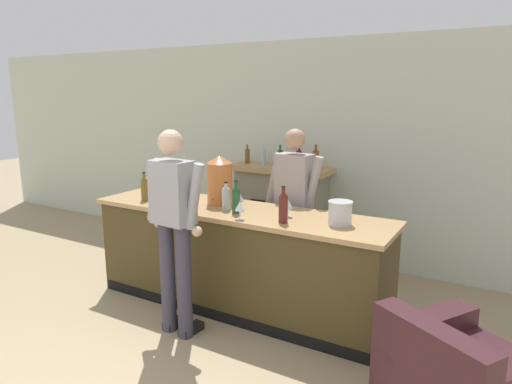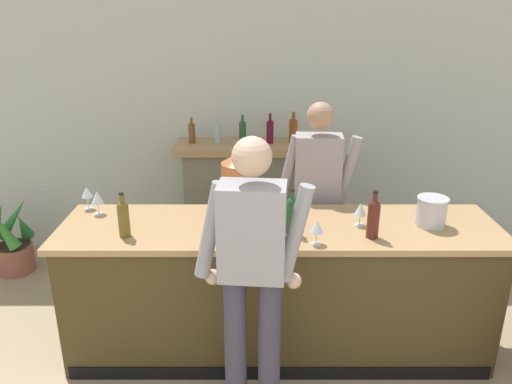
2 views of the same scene
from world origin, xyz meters
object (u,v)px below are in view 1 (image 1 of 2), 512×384
wine_bottle_port_short (236,199)px  wine_bottle_burgundy_dark (283,206)px  wine_bottle_chardonnay_pale (144,188)px  copper_dispenser (220,180)px  wine_glass_front_left (288,204)px  wine_glass_near_bucket (240,199)px  person_bartender (294,204)px  wine_glass_back_row (149,180)px  fireplace_stone (281,211)px  wine_bottle_riesling_slim (226,197)px  armchair_black (457,382)px  potted_plant_corner (138,219)px  wine_glass_by_dispenser (240,206)px  person_customer (174,224)px  wine_glass_mid_counter (148,178)px  ice_bucket_steel (340,213)px

wine_bottle_port_short → wine_bottle_burgundy_dark: (0.52, -0.07, 0.01)m
wine_bottle_chardonnay_pale → copper_dispenser: bearing=21.0°
copper_dispenser → wine_bottle_chardonnay_pale: copper_dispenser is taller
wine_glass_front_left → wine_glass_near_bucket: 0.50m
person_bartender → copper_dispenser: (-0.60, -0.47, 0.28)m
wine_glass_back_row → wine_glass_near_bucket: (1.35, -0.20, -0.02)m
fireplace_stone → wine_glass_front_left: bearing=-60.9°
wine_bottle_riesling_slim → copper_dispenser: bearing=137.6°
fireplace_stone → armchair_black: (2.38, -2.14, -0.35)m
wine_bottle_riesling_slim → person_bartender: bearing=58.3°
armchair_black → wine_bottle_riesling_slim: (-2.18, 0.60, 0.86)m
wine_bottle_port_short → wine_glass_front_left: bearing=14.5°
potted_plant_corner → wine_glass_by_dispenser: size_ratio=4.34×
person_customer → wine_bottle_burgundy_dark: person_customer is taller
wine_glass_front_left → wine_glass_by_dispenser: bearing=-138.7°
wine_bottle_chardonnay_pale → wine_glass_by_dispenser: 1.25m
copper_dispenser → wine_glass_front_left: (0.82, -0.12, -0.13)m
wine_glass_back_row → wine_glass_near_bucket: bearing=-8.6°
armchair_black → wine_glass_front_left: size_ratio=7.03×
wine_bottle_port_short → wine_glass_back_row: 1.41m
wine_bottle_port_short → wine_glass_mid_counter: 1.54m
person_customer → wine_bottle_chardonnay_pale: (-0.84, 0.53, 0.14)m
person_customer → wine_glass_by_dispenser: person_customer is taller
person_bartender → person_customer: bearing=-111.4°
ice_bucket_steel → wine_glass_front_left: ice_bucket_steel is taller
fireplace_stone → person_bartender: 1.13m
person_customer → wine_glass_mid_counter: bearing=140.7°
wine_bottle_port_short → wine_bottle_burgundy_dark: 0.53m
person_customer → wine_glass_near_bucket: person_customer is taller
wine_glass_front_left → wine_glass_near_bucket: (-0.50, -0.01, -0.00)m
wine_glass_by_dispenser → wine_glass_mid_counter: bearing=160.1°
wine_glass_near_bucket → person_bartender: bearing=65.0°
wine_bottle_riesling_slim → wine_glass_near_bucket: bearing=24.1°
wine_bottle_port_short → wine_glass_by_dispenser: (0.15, -0.17, -0.02)m
potted_plant_corner → wine_bottle_riesling_slim: wine_bottle_riesling_slim is taller
armchair_black → potted_plant_corner: bearing=158.2°
fireplace_stone → wine_glass_by_dispenser: fireplace_stone is taller
fireplace_stone → person_customer: size_ratio=0.83×
armchair_black → wine_bottle_port_short: (-2.03, 0.54, 0.88)m
potted_plant_corner → wine_bottle_chardonnay_pale: 2.18m
wine_bottle_burgundy_dark → wine_glass_back_row: wine_bottle_burgundy_dark is taller
copper_dispenser → wine_glass_back_row: (-1.03, 0.08, -0.12)m
wine_glass_front_left → wine_bottle_port_short: bearing=-165.5°
wine_glass_mid_counter → wine_glass_front_left: bearing=-8.7°
armchair_black → wine_bottle_chardonnay_pale: bearing=171.1°
wine_bottle_burgundy_dark → copper_dispenser: bearing=160.7°
wine_glass_near_bucket → fireplace_stone: bearing=102.2°
fireplace_stone → wine_glass_back_row: 1.73m
wine_glass_back_row → wine_glass_mid_counter: bearing=136.5°
fireplace_stone → ice_bucket_steel: size_ratio=7.13×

